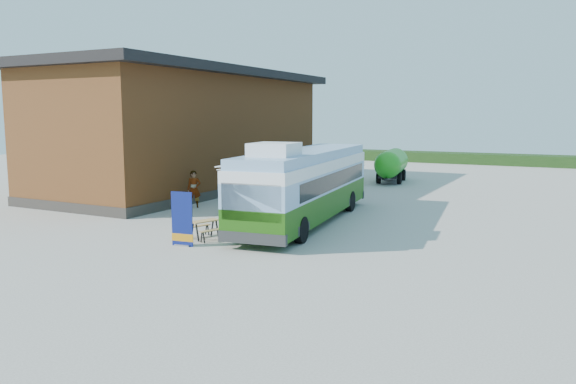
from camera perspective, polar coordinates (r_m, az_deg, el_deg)
The scene contains 10 objects.
ground at distance 22.59m, azimuth -4.03°, elevation -4.16°, with size 100.00×100.00×0.00m, color #BCB7AD.
barn at distance 36.32m, azimuth -10.04°, elevation 5.97°, with size 9.60×21.20×7.50m.
hedge at distance 57.09m, azimuth 23.82°, elevation 2.94°, with size 40.00×3.00×1.00m, color #264419.
bus at distance 24.46m, azimuth 1.81°, elevation 0.93°, with size 3.98×12.14×3.66m.
awning at distance 25.28m, azimuth -2.62°, elevation 3.25°, with size 2.98×4.29×0.51m.
banner at distance 20.47m, azimuth -10.71°, elevation -3.22°, with size 0.86×0.25×1.98m.
picnic_table at distance 21.60m, azimuth -8.45°, elevation -3.34°, with size 1.54×1.45×0.71m.
person_a at distance 28.89m, azimuth -9.53°, elevation 0.28°, with size 0.69×0.45×1.90m, color #999999.
person_b at distance 32.54m, azimuth 1.94°, elevation 1.27°, with size 0.95×0.74×1.95m, color #999999.
slurry_tanker at distance 40.23m, azimuth 10.49°, elevation 2.87°, with size 2.47×6.11×2.28m.
Camera 1 is at (11.56, -18.83, 4.67)m, focal length 35.00 mm.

